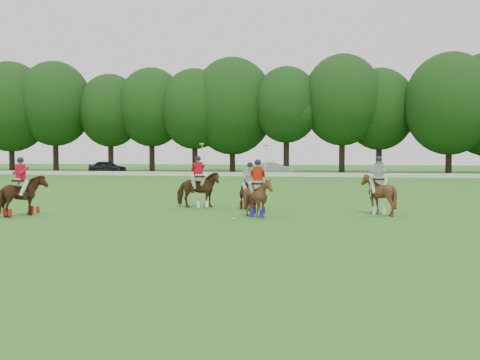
% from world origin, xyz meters
% --- Properties ---
extents(ground, '(180.00, 180.00, 0.00)m').
position_xyz_m(ground, '(0.00, 0.00, 0.00)').
color(ground, '#347020').
rests_on(ground, ground).
extents(tree_line, '(117.98, 14.32, 14.75)m').
position_xyz_m(tree_line, '(0.26, 48.05, 8.23)').
color(tree_line, black).
rests_on(tree_line, ground).
extents(boundary_rail, '(120.00, 0.10, 0.44)m').
position_xyz_m(boundary_rail, '(0.00, 38.00, 0.22)').
color(boundary_rail, white).
rests_on(boundary_rail, ground).
extents(car_left, '(4.65, 2.34, 1.52)m').
position_xyz_m(car_left, '(-20.70, 42.50, 0.76)').
color(car_left, black).
rests_on(car_left, ground).
extents(car_mid, '(4.27, 1.51, 1.41)m').
position_xyz_m(car_mid, '(-1.02, 42.50, 0.70)').
color(car_mid, '#9A999E').
rests_on(car_mid, ground).
extents(polo_red_a, '(1.63, 2.11, 2.33)m').
position_xyz_m(polo_red_a, '(-6.56, 2.07, 0.84)').
color(polo_red_a, '#442212').
rests_on(polo_red_a, ground).
extents(polo_red_b, '(2.14, 2.07, 2.89)m').
position_xyz_m(polo_red_b, '(-0.51, 6.39, 0.85)').
color(polo_red_b, '#442212').
rests_on(polo_red_b, ground).
extents(polo_red_c, '(1.32, 1.46, 2.79)m').
position_xyz_m(polo_red_c, '(2.64, 3.33, 0.80)').
color(polo_red_c, '#442212').
rests_on(polo_red_c, ground).
extents(polo_stripe_a, '(1.57, 1.71, 2.09)m').
position_xyz_m(polo_stripe_a, '(1.92, 6.03, 0.74)').
color(polo_stripe_a, '#442212').
rests_on(polo_stripe_a, ground).
extents(polo_stripe_b, '(1.38, 1.54, 2.36)m').
position_xyz_m(polo_stripe_b, '(7.31, 5.06, 0.86)').
color(polo_stripe_b, '#442212').
rests_on(polo_stripe_b, ground).
extents(polo_ball, '(0.09, 0.09, 0.09)m').
position_xyz_m(polo_ball, '(1.86, 2.45, 0.04)').
color(polo_ball, white).
rests_on(polo_ball, ground).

